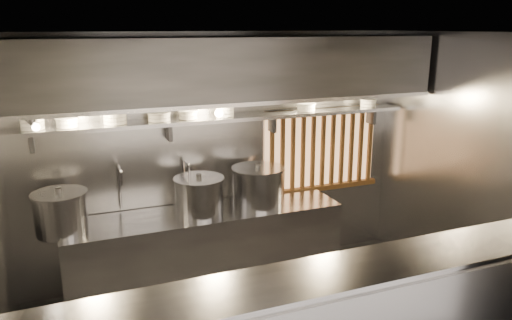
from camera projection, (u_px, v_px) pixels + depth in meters
ceiling at (274, 33)px, 4.02m from camera, size 4.50×4.50×0.00m
wall_back at (220, 157)px, 5.72m from camera, size 4.50×0.00×4.50m
wall_right at (471, 170)px, 5.19m from camera, size 0.00×3.00×3.00m
cooking_bench at (206, 250)px, 5.53m from camera, size 3.00×0.70×0.90m
bowl_shelf at (225, 118)px, 5.44m from camera, size 4.40×0.34×0.04m
exhaust_hood at (230, 69)px, 5.10m from camera, size 4.40×0.81×0.65m
wood_screen at (322, 149)px, 6.15m from camera, size 1.56×0.09×1.04m
faucet_left at (120, 179)px, 5.22m from camera, size 0.04×0.30×0.50m
faucet_right at (185, 172)px, 5.47m from camera, size 0.04×0.30×0.50m
heat_lamp at (32, 120)px, 4.29m from camera, size 0.25×0.35×0.20m
pendant_bulb at (219, 113)px, 5.27m from camera, size 0.09×0.09×0.19m
stock_pot_left at (61, 212)px, 4.83m from camera, size 0.63×0.63×0.45m
stock_pot_mid at (199, 196)px, 5.31m from camera, size 0.70×0.70×0.45m
stock_pot_right at (258, 186)px, 5.57m from camera, size 0.63×0.63×0.48m
bowl_stack_0 at (32, 121)px, 4.72m from camera, size 0.23×0.23×0.17m
bowl_stack_1 at (67, 122)px, 4.84m from camera, size 0.22×0.22×0.09m
bowl_stack_2 at (115, 117)px, 5.00m from camera, size 0.24×0.24×0.13m
bowl_stack_3 at (159, 116)px, 5.17m from camera, size 0.25×0.25×0.09m
bowl_stack_4 at (188, 115)px, 5.28m from camera, size 0.21×0.21×0.09m
bowl_stack_5 at (225, 110)px, 5.42m from camera, size 0.21×0.21×0.13m
bowl_stack_6 at (306, 107)px, 5.78m from camera, size 0.22×0.22×0.09m
bowl_stack_7 at (368, 103)px, 6.08m from camera, size 0.20×0.20×0.09m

